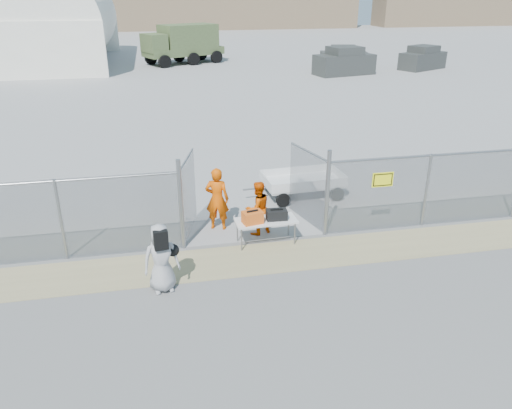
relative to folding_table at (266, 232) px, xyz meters
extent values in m
plane|color=#5B5B5B|center=(-0.24, -1.82, -0.35)|extent=(160.00, 160.00, 0.00)
cube|color=gray|center=(-0.24, 40.18, -0.35)|extent=(160.00, 80.00, 0.01)
cube|color=#9A8E63|center=(-0.24, -0.82, -0.35)|extent=(44.00, 1.60, 0.01)
cube|color=orange|center=(-0.39, -0.11, 0.52)|extent=(0.58, 0.45, 0.33)
cube|color=black|center=(0.29, -0.01, 0.49)|extent=(0.58, 0.36, 0.27)
imported|color=#D94D02|center=(-1.17, 1.17, 0.58)|extent=(0.78, 0.63, 1.86)
imported|color=#D94D02|center=(-0.10, 0.63, 0.43)|extent=(0.93, 0.83, 1.57)
imported|color=#9E9EA1|center=(-2.83, -1.77, 0.48)|extent=(0.89, 0.65, 1.67)
camera|label=1|loc=(-2.68, -11.87, 6.12)|focal=35.00mm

